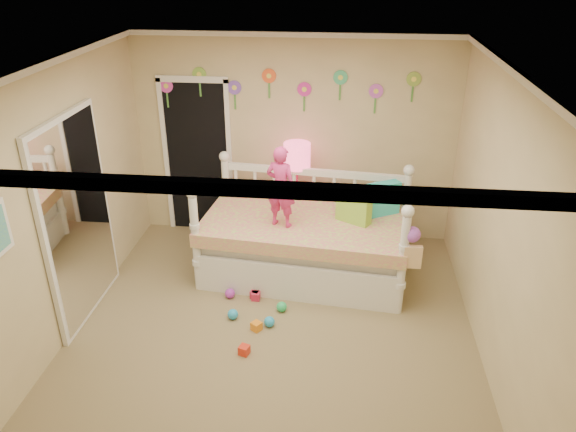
# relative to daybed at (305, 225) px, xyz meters

# --- Properties ---
(floor) EXTENTS (4.00, 4.50, 0.01)m
(floor) POSITION_rel_daybed_xyz_m (-0.23, -1.22, -0.63)
(floor) COLOR #7F684C
(floor) RESTS_ON ground
(ceiling) EXTENTS (4.00, 4.50, 0.01)m
(ceiling) POSITION_rel_daybed_xyz_m (-0.23, -1.22, 1.97)
(ceiling) COLOR white
(ceiling) RESTS_ON floor
(back_wall) EXTENTS (4.00, 0.01, 2.60)m
(back_wall) POSITION_rel_daybed_xyz_m (-0.23, 1.03, 0.67)
(back_wall) COLOR tan
(back_wall) RESTS_ON floor
(left_wall) EXTENTS (0.01, 4.50, 2.60)m
(left_wall) POSITION_rel_daybed_xyz_m (-2.23, -1.22, 0.67)
(left_wall) COLOR tan
(left_wall) RESTS_ON floor
(right_wall) EXTENTS (0.01, 4.50, 2.60)m
(right_wall) POSITION_rel_daybed_xyz_m (1.77, -1.22, 0.67)
(right_wall) COLOR tan
(right_wall) RESTS_ON floor
(crown_molding) EXTENTS (4.00, 4.50, 0.06)m
(crown_molding) POSITION_rel_daybed_xyz_m (-0.23, -1.22, 1.94)
(crown_molding) COLOR white
(crown_molding) RESTS_ON ceiling
(daybed) EXTENTS (2.45, 1.49, 1.27)m
(daybed) POSITION_rel_daybed_xyz_m (0.00, 0.00, 0.00)
(daybed) COLOR white
(daybed) RESTS_ON floor
(pillow_turquoise) EXTENTS (0.40, 0.31, 0.38)m
(pillow_turquoise) POSITION_rel_daybed_xyz_m (0.87, 0.24, 0.26)
(pillow_turquoise) COLOR #24B8B7
(pillow_turquoise) RESTS_ON daybed
(pillow_lime) EXTENTS (0.40, 0.32, 0.37)m
(pillow_lime) POSITION_rel_daybed_xyz_m (0.54, 0.01, 0.25)
(pillow_lime) COLOR #92CD3E
(pillow_lime) RESTS_ON daybed
(child) EXTENTS (0.39, 0.31, 0.92)m
(child) POSITION_rel_daybed_xyz_m (-0.25, -0.16, 0.53)
(child) COLOR #DF3281
(child) RESTS_ON daybed
(nightstand) EXTENTS (0.41, 0.33, 0.64)m
(nightstand) POSITION_rel_daybed_xyz_m (-0.16, 0.72, -0.32)
(nightstand) COLOR white
(nightstand) RESTS_ON floor
(table_lamp) EXTENTS (0.33, 0.33, 0.72)m
(table_lamp) POSITION_rel_daybed_xyz_m (-0.16, 0.72, 0.48)
(table_lamp) COLOR #F92167
(table_lamp) RESTS_ON nightstand
(closet_doorway) EXTENTS (0.90, 0.04, 2.07)m
(closet_doorway) POSITION_rel_daybed_xyz_m (-1.48, 1.01, 0.40)
(closet_doorway) COLOR black
(closet_doorway) RESTS_ON back_wall
(flower_decals) EXTENTS (3.40, 0.02, 0.50)m
(flower_decals) POSITION_rel_daybed_xyz_m (-0.32, 1.02, 1.31)
(flower_decals) COLOR #B2668C
(flower_decals) RESTS_ON back_wall
(mirror_closet) EXTENTS (0.07, 1.30, 2.10)m
(mirror_closet) POSITION_rel_daybed_xyz_m (-2.19, -0.92, 0.42)
(mirror_closet) COLOR white
(mirror_closet) RESTS_ON left_wall
(hanging_bag) EXTENTS (0.20, 0.16, 0.36)m
(hanging_bag) POSITION_rel_daybed_xyz_m (1.11, -0.66, 0.14)
(hanging_bag) COLOR beige
(hanging_bag) RESTS_ON daybed
(toy_scatter) EXTENTS (0.84, 1.33, 0.11)m
(toy_scatter) POSITION_rel_daybed_xyz_m (-0.55, -1.16, -0.58)
(toy_scatter) COLOR #996666
(toy_scatter) RESTS_ON floor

